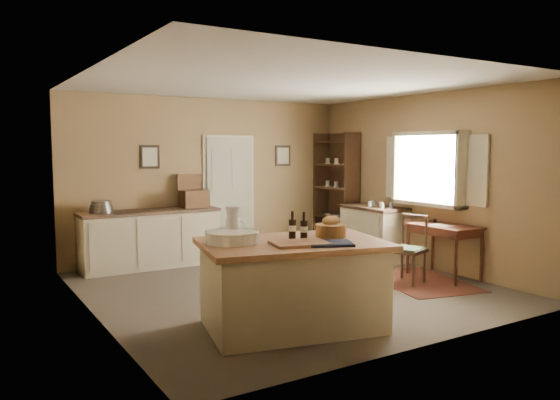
% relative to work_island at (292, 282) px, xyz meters
% --- Properties ---
extents(ground, '(5.00, 5.00, 0.00)m').
position_rel_work_island_xyz_m(ground, '(0.84, 1.39, -0.48)').
color(ground, brown).
rests_on(ground, ground).
extents(wall_back, '(5.00, 0.10, 2.70)m').
position_rel_work_island_xyz_m(wall_back, '(0.84, 3.89, 0.87)').
color(wall_back, olive).
rests_on(wall_back, ground).
extents(wall_front, '(5.00, 0.10, 2.70)m').
position_rel_work_island_xyz_m(wall_front, '(0.84, -1.11, 0.87)').
color(wall_front, olive).
rests_on(wall_front, ground).
extents(wall_left, '(0.10, 5.00, 2.70)m').
position_rel_work_island_xyz_m(wall_left, '(-1.66, 1.39, 0.87)').
color(wall_left, olive).
rests_on(wall_left, ground).
extents(wall_right, '(0.10, 5.00, 2.70)m').
position_rel_work_island_xyz_m(wall_right, '(3.34, 1.39, 0.87)').
color(wall_right, olive).
rests_on(wall_right, ground).
extents(ceiling, '(5.00, 5.00, 0.00)m').
position_rel_work_island_xyz_m(ceiling, '(0.84, 1.39, 2.22)').
color(ceiling, silver).
rests_on(ceiling, wall_back).
extents(door, '(0.97, 0.06, 2.11)m').
position_rel_work_island_xyz_m(door, '(1.19, 3.86, 0.57)').
color(door, '#9FA387').
rests_on(door, ground).
extents(framed_prints, '(2.82, 0.02, 0.38)m').
position_rel_work_island_xyz_m(framed_prints, '(1.04, 3.87, 1.24)').
color(framed_prints, black).
rests_on(framed_prints, ground).
extents(window, '(0.25, 1.99, 1.12)m').
position_rel_work_island_xyz_m(window, '(3.27, 1.19, 1.07)').
color(window, '#BEB397').
rests_on(window, ground).
extents(work_island, '(2.08, 1.59, 1.20)m').
position_rel_work_island_xyz_m(work_island, '(0.00, 0.00, 0.00)').
color(work_island, '#BEB397').
rests_on(work_island, ground).
extents(sideboard, '(2.15, 0.61, 1.18)m').
position_rel_work_island_xyz_m(sideboard, '(-0.31, 3.59, -0.00)').
color(sideboard, '#BEB397').
rests_on(sideboard, ground).
extents(rug, '(1.43, 1.80, 0.01)m').
position_rel_work_island_xyz_m(rug, '(2.59, 0.70, -0.48)').
color(rug, '#562119').
rests_on(rug, ground).
extents(writing_desk, '(0.60, 0.97, 0.82)m').
position_rel_work_island_xyz_m(writing_desk, '(3.04, 0.70, 0.19)').
color(writing_desk, '#36160D').
rests_on(writing_desk, ground).
extents(desk_chair, '(0.54, 0.54, 0.92)m').
position_rel_work_island_xyz_m(desk_chair, '(2.37, 0.74, -0.02)').
color(desk_chair, '#301D12').
rests_on(desk_chair, ground).
extents(right_cabinet, '(0.63, 1.12, 0.99)m').
position_rel_work_island_xyz_m(right_cabinet, '(3.04, 2.19, -0.02)').
color(right_cabinet, '#BEB397').
rests_on(right_cabinet, ground).
extents(shelving_unit, '(0.36, 0.96, 2.14)m').
position_rel_work_island_xyz_m(shelving_unit, '(3.20, 3.38, 0.58)').
color(shelving_unit, '#301D12').
rests_on(shelving_unit, ground).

